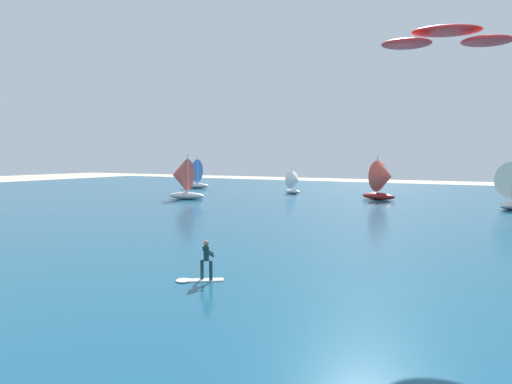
# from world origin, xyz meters

# --- Properties ---
(ocean) EXTENTS (160.00, 90.00, 0.10)m
(ocean) POSITION_xyz_m (0.00, 50.56, 0.05)
(ocean) COLOR navy
(ocean) RESTS_ON ground
(kitesurfer) EXTENTS (1.92, 1.59, 1.67)m
(kitesurfer) POSITION_xyz_m (-1.89, 19.24, 0.70)
(kitesurfer) COLOR white
(kitesurfer) RESTS_ON ocean
(kite) EXTENTS (5.89, 3.64, 0.85)m
(kite) POSITION_xyz_m (6.29, 26.43, 10.43)
(kite) COLOR red
(sailboat_leading) EXTENTS (4.61, 4.08, 5.18)m
(sailboat_leading) POSITION_xyz_m (-4.66, 59.06, 2.47)
(sailboat_leading) COLOR maroon
(sailboat_leading) RESTS_ON ocean
(sailboat_outermost) EXTENTS (4.76, 4.16, 5.37)m
(sailboat_outermost) POSITION_xyz_m (-25.93, 48.48, 2.56)
(sailboat_outermost) COLOR silver
(sailboat_outermost) RESTS_ON ocean
(sailboat_far_left) EXTENTS (3.11, 2.77, 3.50)m
(sailboat_far_left) POSITION_xyz_m (-17.64, 62.63, 1.70)
(sailboat_far_left) COLOR white
(sailboat_far_left) RESTS_ON ocean
(sailboat_mid_left) EXTENTS (4.51, 3.87, 5.18)m
(sailboat_mid_left) POSITION_xyz_m (-36.56, 64.99, 2.47)
(sailboat_mid_left) COLOR silver
(sailboat_mid_left) RESTS_ON ocean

